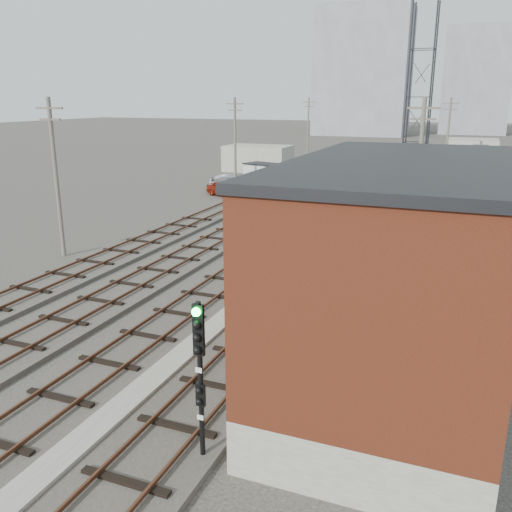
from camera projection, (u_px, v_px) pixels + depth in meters
The scene contains 23 objects.
ground at pixel (386, 178), 63.10m from camera, with size 320.00×320.00×0.00m, color #282621.
track_right at pixel (376, 212), 43.46m from camera, with size 3.20×90.00×0.39m.
track_mid_right at pixel (328, 209), 44.88m from camera, with size 3.20×90.00×0.39m.
track_mid_left at pixel (282, 205), 46.31m from camera, with size 3.20×90.00×0.39m.
track_left at pixel (239, 202), 47.73m from camera, with size 3.20×90.00×0.39m.
platform_curb at pixel (220, 324), 21.88m from camera, with size 0.90×28.00×0.26m, color gray.
brick_building at pixel (396, 278), 16.62m from camera, with size 6.54×12.20×7.22m.
lattice_tower at pixel (417, 120), 36.75m from camera, with size 1.60×1.60×15.00m.
utility_pole_left_a at pixel (56, 174), 30.54m from camera, with size 1.80×0.24×9.00m.
utility_pole_left_b at pixel (235, 142), 52.83m from camera, with size 1.80×0.24×9.00m.
utility_pole_left_c at pixel (308, 129), 75.12m from camera, with size 1.80×0.24×9.00m.
utility_pole_right_a at pixel (419, 173), 30.91m from camera, with size 1.80×0.24×9.00m.
utility_pole_right_b at pixel (447, 138), 57.66m from camera, with size 1.80×0.24×9.00m.
apartment_left at pixel (363, 72), 132.15m from camera, with size 22.00×14.00×30.00m, color gray.
apartment_right at pixel (477, 81), 136.84m from camera, with size 16.00×12.00×26.00m, color gray.
shed_left at pixel (258, 158), 68.34m from camera, with size 8.00×5.00×3.20m, color gray.
shed_right at pixel (471, 155), 68.25m from camera, with size 6.00×6.00×4.00m, color gray.
signal_mast at pixel (200, 370), 13.12m from camera, with size 0.40×0.42×4.35m.
switch_stand at pixel (307, 222), 37.95m from camera, with size 0.33×0.33×1.15m.
site_trailer at pixel (271, 175), 56.15m from camera, with size 6.17×3.98×2.40m.
car_red at pixel (225, 189), 51.02m from camera, with size 1.70×4.22×1.44m, color maroon.
car_silver at pixel (229, 181), 56.29m from camera, with size 1.38×3.95×1.30m, color #9FA1A6.
car_grey at pixel (232, 183), 54.79m from camera, with size 1.75×4.32×1.25m, color gray.
Camera 1 is at (9.35, -4.24, 8.93)m, focal length 38.00 mm.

